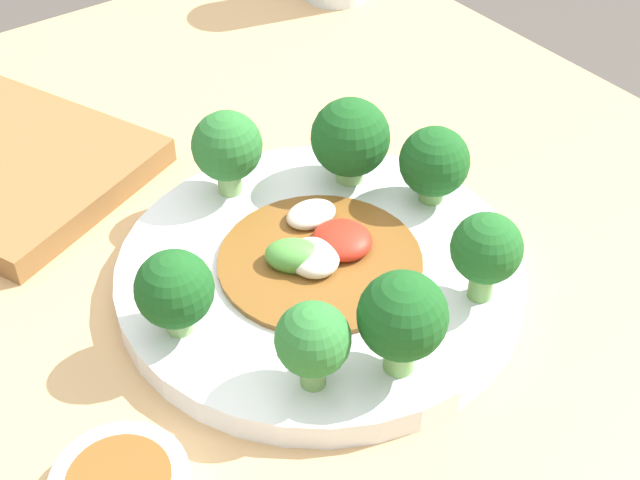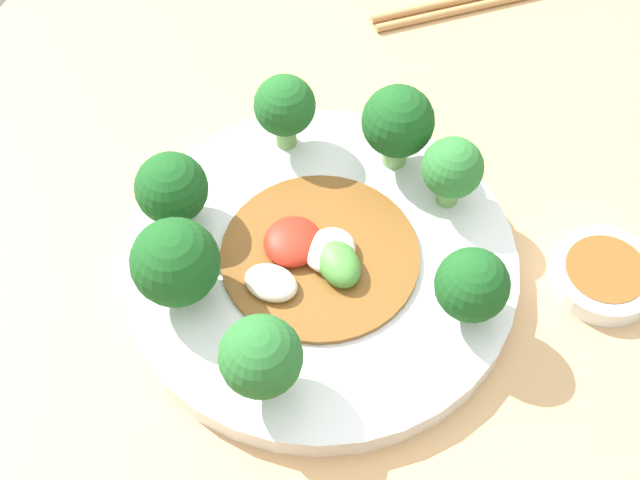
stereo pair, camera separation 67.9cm
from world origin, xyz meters
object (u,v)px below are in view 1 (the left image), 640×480
at_px(broccoli_west, 227,147).
at_px(plate, 320,273).
at_px(broccoli_southeast, 313,341).
at_px(broccoli_north, 434,162).
at_px(stirfry_center, 318,252).
at_px(broccoli_northeast, 486,250).
at_px(broccoli_south, 175,290).
at_px(broccoli_northwest, 350,138).
at_px(broccoli_east, 403,318).

bearing_deg(broccoli_west, plate, 3.35).
bearing_deg(broccoli_southeast, broccoli_north, 117.69).
bearing_deg(broccoli_west, stirfry_center, 4.23).
distance_m(broccoli_north, broccoli_northeast, 0.10).
bearing_deg(plate, broccoli_northeast, 36.92).
bearing_deg(broccoli_south, broccoli_northeast, 62.58).
distance_m(broccoli_northeast, broccoli_southeast, 0.13).
bearing_deg(broccoli_south, broccoli_southeast, 26.13).
relative_size(plate, broccoli_southeast, 4.70).
height_order(plate, broccoli_south, broccoli_south).
bearing_deg(broccoli_northwest, broccoli_south, -71.34).
relative_size(broccoli_east, broccoli_north, 1.18).
relative_size(broccoli_east, stirfry_center, 0.50).
xyz_separation_m(broccoli_east, broccoli_northwest, (-0.16, 0.09, -0.00)).
xyz_separation_m(broccoli_north, stirfry_center, (0.00, -0.10, -0.03)).
bearing_deg(broccoli_east, broccoli_southeast, -112.74).
relative_size(broccoli_northeast, broccoli_southeast, 1.08).
distance_m(broccoli_northwest, broccoli_southeast, 0.20).
distance_m(broccoli_west, broccoli_southeast, 0.19).
height_order(broccoli_north, broccoli_southeast, same).
height_order(broccoli_northwest, stirfry_center, broccoli_northwest).
xyz_separation_m(broccoli_south, broccoli_southeast, (0.08, 0.04, 0.00)).
xyz_separation_m(broccoli_southeast, stirfry_center, (-0.08, 0.06, -0.03)).
height_order(broccoli_west, stirfry_center, broccoli_west).
height_order(plate, broccoli_east, broccoli_east).
relative_size(broccoli_northwest, broccoli_south, 1.15).
relative_size(broccoli_northwest, broccoli_north, 1.13).
bearing_deg(plate, broccoli_east, -9.35).
relative_size(broccoli_east, broccoli_northwest, 1.04).
distance_m(plate, broccoli_northwest, 0.11).
height_order(broccoli_east, broccoli_south, broccoli_east).
height_order(broccoli_east, broccoli_northwest, broccoli_east).
height_order(broccoli_northeast, broccoli_west, broccoli_west).
height_order(broccoli_northeast, stirfry_center, broccoli_northeast).
relative_size(broccoli_northwest, broccoli_west, 1.02).
bearing_deg(broccoli_north, broccoli_southeast, -62.31).
relative_size(plate, broccoli_northeast, 4.35).
relative_size(plate, broccoli_northwest, 4.13).
xyz_separation_m(plate, broccoli_southeast, (0.08, -0.06, 0.04)).
bearing_deg(broccoli_southeast, stirfry_center, 142.31).
relative_size(broccoli_east, broccoli_northeast, 1.09).
distance_m(broccoli_northeast, stirfry_center, 0.11).
distance_m(broccoli_south, broccoli_southeast, 0.09).
relative_size(broccoli_northwest, broccoli_northeast, 1.05).
height_order(plate, broccoli_north, broccoli_north).
distance_m(broccoli_northwest, broccoli_south, 0.19).
xyz_separation_m(plate, broccoli_south, (-0.00, -0.10, 0.04)).
distance_m(broccoli_north, stirfry_center, 0.11).
distance_m(broccoli_southeast, stirfry_center, 0.11).
bearing_deg(broccoli_northwest, broccoli_northeast, -3.54).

